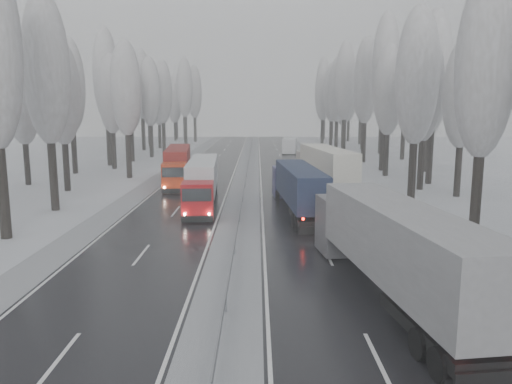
{
  "coord_description": "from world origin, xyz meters",
  "views": [
    {
      "loc": [
        1.29,
        -15.14,
        8.19
      ],
      "look_at": [
        1.2,
        20.41,
        2.2
      ],
      "focal_mm": 35.0,
      "sensor_mm": 36.0,
      "label": 1
    }
  ],
  "objects_px": {
    "truck_red_red": "(178,163)",
    "truck_red_white": "(202,179)",
    "truck_blue_box": "(298,185)",
    "truck_cream_box": "(324,164)",
    "box_truck_distant": "(290,145)",
    "truck_grey_tarp": "(391,243)"
  },
  "relations": [
    {
      "from": "truck_red_white",
      "to": "truck_cream_box",
      "type": "bearing_deg",
      "value": 33.22
    },
    {
      "from": "truck_grey_tarp",
      "to": "box_truck_distant",
      "type": "relative_size",
      "value": 2.15
    },
    {
      "from": "truck_grey_tarp",
      "to": "box_truck_distant",
      "type": "height_order",
      "value": "truck_grey_tarp"
    },
    {
      "from": "truck_grey_tarp",
      "to": "truck_red_red",
      "type": "height_order",
      "value": "truck_grey_tarp"
    },
    {
      "from": "box_truck_distant",
      "to": "truck_blue_box",
      "type": "bearing_deg",
      "value": -86.18
    },
    {
      "from": "truck_red_red",
      "to": "box_truck_distant",
      "type": "bearing_deg",
      "value": 62.15
    },
    {
      "from": "box_truck_distant",
      "to": "truck_red_white",
      "type": "distance_m",
      "value": 50.08
    },
    {
      "from": "truck_red_red",
      "to": "truck_red_white",
      "type": "bearing_deg",
      "value": -77.54
    },
    {
      "from": "truck_cream_box",
      "to": "truck_red_white",
      "type": "xyz_separation_m",
      "value": [
        -11.66,
        -8.62,
        -0.29
      ]
    },
    {
      "from": "truck_red_white",
      "to": "truck_red_red",
      "type": "height_order",
      "value": "truck_red_red"
    },
    {
      "from": "truck_cream_box",
      "to": "box_truck_distant",
      "type": "bearing_deg",
      "value": 83.83
    },
    {
      "from": "truck_blue_box",
      "to": "box_truck_distant",
      "type": "xyz_separation_m",
      "value": [
        2.79,
        52.77,
        -0.75
      ]
    },
    {
      "from": "truck_blue_box",
      "to": "box_truck_distant",
      "type": "relative_size",
      "value": 1.9
    },
    {
      "from": "truck_cream_box",
      "to": "truck_red_white",
      "type": "bearing_deg",
      "value": -151.04
    },
    {
      "from": "truck_blue_box",
      "to": "truck_red_white",
      "type": "distance_m",
      "value": 8.8
    },
    {
      "from": "truck_red_white",
      "to": "truck_red_red",
      "type": "xyz_separation_m",
      "value": [
        -4.03,
        12.02,
        0.07
      ]
    },
    {
      "from": "truck_grey_tarp",
      "to": "truck_red_red",
      "type": "distance_m",
      "value": 36.86
    },
    {
      "from": "truck_cream_box",
      "to": "box_truck_distant",
      "type": "distance_m",
      "value": 40.32
    },
    {
      "from": "truck_red_red",
      "to": "truck_blue_box",
      "type": "bearing_deg",
      "value": -59.11
    },
    {
      "from": "truck_grey_tarp",
      "to": "truck_blue_box",
      "type": "relative_size",
      "value": 1.14
    },
    {
      "from": "truck_blue_box",
      "to": "truck_cream_box",
      "type": "height_order",
      "value": "truck_cream_box"
    },
    {
      "from": "truck_red_white",
      "to": "truck_red_red",
      "type": "distance_m",
      "value": 12.68
    }
  ]
}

